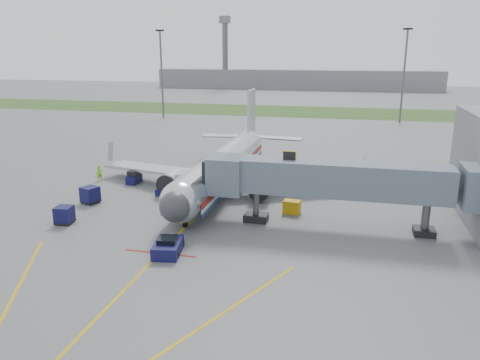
% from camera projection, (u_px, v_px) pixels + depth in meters
% --- Properties ---
extents(ground, '(400.00, 400.00, 0.00)m').
position_uv_depth(ground, '(178.00, 235.00, 40.90)').
color(ground, '#565659').
rests_on(ground, ground).
extents(grass_strip, '(300.00, 25.00, 0.01)m').
position_uv_depth(grass_strip, '(297.00, 111.00, 125.34)').
color(grass_strip, '#2D4C1E').
rests_on(grass_strip, ground).
extents(apron_markings, '(21.52, 50.00, 0.01)m').
position_uv_depth(apron_markings, '(141.00, 272.00, 33.96)').
color(apron_markings, gold).
rests_on(apron_markings, ground).
extents(airliner, '(32.10, 35.67, 10.25)m').
position_uv_depth(airliner, '(223.00, 166.00, 54.51)').
color(airliner, silver).
rests_on(airliner, ground).
extents(jet_bridge, '(25.30, 4.00, 6.90)m').
position_uv_depth(jet_bridge, '(332.00, 180.00, 41.55)').
color(jet_bridge, slate).
rests_on(jet_bridge, ground).
extents(light_mast_left, '(2.00, 0.44, 20.40)m').
position_uv_depth(light_mast_left, '(162.00, 72.00, 110.38)').
color(light_mast_left, '#595B60').
rests_on(light_mast_left, ground).
extents(light_mast_right, '(2.00, 0.44, 20.40)m').
position_uv_depth(light_mast_right, '(404.00, 74.00, 102.86)').
color(light_mast_right, '#595B60').
rests_on(light_mast_right, ground).
extents(distant_terminal, '(120.00, 14.00, 8.00)m').
position_uv_depth(distant_terminal, '(295.00, 79.00, 201.56)').
color(distant_terminal, slate).
rests_on(distant_terminal, ground).
extents(control_tower, '(4.00, 4.00, 30.00)m').
position_uv_depth(control_tower, '(225.00, 47.00, 199.99)').
color(control_tower, '#595B60').
rests_on(control_tower, ground).
extents(pushback_tug, '(2.51, 3.56, 1.37)m').
position_uv_depth(pushback_tug, '(168.00, 247.00, 36.96)').
color(pushback_tug, '#0C0C35').
rests_on(pushback_tug, ground).
extents(baggage_tug, '(1.23, 2.32, 1.61)m').
position_uv_depth(baggage_tug, '(134.00, 177.00, 56.84)').
color(baggage_tug, '#0C0C35').
rests_on(baggage_tug, ground).
extents(baggage_cart_a, '(1.69, 1.69, 1.65)m').
position_uv_depth(baggage_cart_a, '(64.00, 215.00, 43.39)').
color(baggage_cart_a, '#0C0C35').
rests_on(baggage_cart_a, ground).
extents(baggage_cart_b, '(2.09, 2.09, 1.75)m').
position_uv_depth(baggage_cart_b, '(90.00, 195.00, 49.31)').
color(baggage_cart_b, '#0C0C35').
rests_on(baggage_cart_b, ground).
extents(baggage_cart_c, '(1.94, 1.94, 1.86)m').
position_uv_depth(baggage_cart_c, '(191.00, 184.00, 53.01)').
color(baggage_cart_c, '#0C0C35').
rests_on(baggage_cart_c, ground).
extents(belt_loader, '(1.45, 3.79, 1.82)m').
position_uv_depth(belt_loader, '(165.00, 189.00, 53.02)').
color(belt_loader, '#0C0C35').
rests_on(belt_loader, ground).
extents(ground_power_cart, '(1.77, 1.31, 1.30)m').
position_uv_depth(ground_power_cart, '(292.00, 207.00, 46.24)').
color(ground_power_cart, '#D69F0C').
rests_on(ground_power_cart, ground).
extents(ramp_worker, '(0.80, 0.67, 1.87)m').
position_uv_depth(ramp_worker, '(99.00, 173.00, 57.77)').
color(ramp_worker, '#7AC717').
rests_on(ramp_worker, ground).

